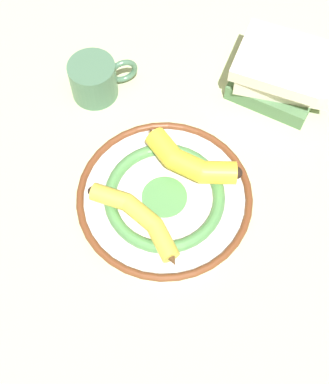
{
  "coord_description": "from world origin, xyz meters",
  "views": [
    {
      "loc": [
        0.3,
        -0.25,
        0.85
      ],
      "look_at": [
        -0.01,
        0.03,
        0.04
      ],
      "focal_mm": 50.0,
      "sensor_mm": 36.0,
      "label": 1
    }
  ],
  "objects_px": {
    "banana_a": "(139,218)",
    "coffee_mug": "(95,79)",
    "book_stack": "(280,73)",
    "decorative_bowl": "(164,198)",
    "banana_b": "(188,161)"
  },
  "relations": [
    {
      "from": "banana_a",
      "to": "coffee_mug",
      "type": "height_order",
      "value": "coffee_mug"
    },
    {
      "from": "book_stack",
      "to": "coffee_mug",
      "type": "bearing_deg",
      "value": 20.63
    },
    {
      "from": "banana_a",
      "to": "decorative_bowl",
      "type": "bearing_deg",
      "value": -86.48
    },
    {
      "from": "coffee_mug",
      "to": "decorative_bowl",
      "type": "bearing_deg",
      "value": -81.35
    },
    {
      "from": "decorative_bowl",
      "to": "banana_a",
      "type": "distance_m",
      "value": 0.07
    },
    {
      "from": "decorative_bowl",
      "to": "banana_a",
      "type": "bearing_deg",
      "value": -80.48
    },
    {
      "from": "decorative_bowl",
      "to": "coffee_mug",
      "type": "xyz_separation_m",
      "value": [
        -0.27,
        0.06,
        0.02
      ]
    },
    {
      "from": "coffee_mug",
      "to": "banana_b",
      "type": "bearing_deg",
      "value": -67.71
    },
    {
      "from": "banana_b",
      "to": "coffee_mug",
      "type": "distance_m",
      "value": 0.26
    },
    {
      "from": "decorative_bowl",
      "to": "banana_b",
      "type": "relative_size",
      "value": 1.67
    },
    {
      "from": "coffee_mug",
      "to": "book_stack",
      "type": "bearing_deg",
      "value": -19.05
    },
    {
      "from": "banana_a",
      "to": "coffee_mug",
      "type": "bearing_deg",
      "value": -30.91
    },
    {
      "from": "decorative_bowl",
      "to": "coffee_mug",
      "type": "distance_m",
      "value": 0.28
    },
    {
      "from": "banana_b",
      "to": "book_stack",
      "type": "xyz_separation_m",
      "value": [
        -0.02,
        0.27,
        -0.01
      ]
    },
    {
      "from": "banana_a",
      "to": "banana_b",
      "type": "relative_size",
      "value": 1.1
    }
  ]
}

